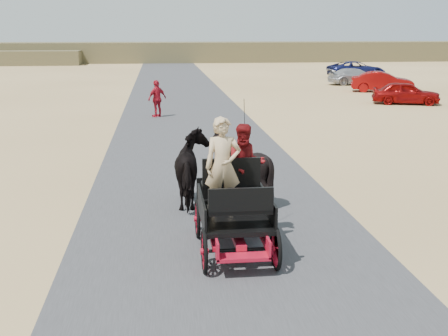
{
  "coord_description": "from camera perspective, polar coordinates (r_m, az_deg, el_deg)",
  "views": [
    {
      "loc": [
        -1.18,
        -8.94,
        4.05
      ],
      "look_at": [
        0.13,
        2.41,
        1.2
      ],
      "focal_mm": 45.0,
      "sensor_mm": 36.0,
      "label": 1
    }
  ],
  "objects": [
    {
      "name": "road",
      "position": [
        9.88,
        0.86,
        -10.15
      ],
      "size": [
        6.0,
        140.0,
        0.01
      ],
      "primitive_type": "cube",
      "color": "#38383A",
      "rests_on": "ground"
    },
    {
      "name": "carriage",
      "position": [
        10.5,
        1.01,
        -6.56
      ],
      "size": [
        1.3,
        2.4,
        0.72
      ],
      "primitive_type": null,
      "color": "black",
      "rests_on": "ground"
    },
    {
      "name": "car_b",
      "position": [
        38.46,
        15.79,
        8.42
      ],
      "size": [
        4.22,
        2.52,
        1.31
      ],
      "primitive_type": "imported",
      "rotation": [
        0.0,
        0.0,
        1.27
      ],
      "color": "maroon",
      "rests_on": "ground"
    },
    {
      "name": "passenger_woman",
      "position": [
        10.77,
        2.2,
        0.36
      ],
      "size": [
        0.77,
        0.6,
        1.58
      ],
      "primitive_type": "imported",
      "color": "#660C0F",
      "rests_on": "carriage"
    },
    {
      "name": "ground",
      "position": [
        9.88,
        0.86,
        -10.18
      ],
      "size": [
        140.0,
        140.0,
        0.0
      ],
      "primitive_type": "plane",
      "color": "tan"
    },
    {
      "name": "horse_right",
      "position": [
        13.27,
        1.67,
        0.05
      ],
      "size": [
        1.37,
        1.54,
        1.7
      ],
      "primitive_type": "imported",
      "rotation": [
        0.0,
        0.0,
        3.14
      ],
      "color": "black",
      "rests_on": "ground"
    },
    {
      "name": "ridge_far",
      "position": [
        71.0,
        -5.74,
        11.63
      ],
      "size": [
        140.0,
        6.0,
        2.4
      ],
      "primitive_type": "cube",
      "color": "brown",
      "rests_on": "ground"
    },
    {
      "name": "horse_left",
      "position": [
        13.16,
        -3.08,
        -0.09
      ],
      "size": [
        0.91,
        2.01,
        1.7
      ],
      "primitive_type": "imported",
      "rotation": [
        0.0,
        0.0,
        3.14
      ],
      "color": "black",
      "rests_on": "ground"
    },
    {
      "name": "driver_man",
      "position": [
        10.15,
        -0.12,
        0.17
      ],
      "size": [
        0.66,
        0.43,
        1.8
      ],
      "primitive_type": "imported",
      "color": "tan",
      "rests_on": "carriage"
    },
    {
      "name": "car_d",
      "position": [
        49.65,
        13.29,
        9.74
      ],
      "size": [
        4.94,
        2.41,
        1.35
      ],
      "primitive_type": "imported",
      "rotation": [
        0.0,
        0.0,
        1.61
      ],
      "color": "navy",
      "rests_on": "ground"
    },
    {
      "name": "car_a",
      "position": [
        32.56,
        18.0,
        7.27
      ],
      "size": [
        3.87,
        2.47,
        1.23
      ],
      "primitive_type": "imported",
      "rotation": [
        0.0,
        0.0,
        1.26
      ],
      "color": "maroon",
      "rests_on": "ground"
    },
    {
      "name": "car_c",
      "position": [
        43.0,
        13.25,
        9.03
      ],
      "size": [
        4.11,
        1.69,
        1.19
      ],
      "primitive_type": "imported",
      "rotation": [
        0.0,
        0.0,
        1.57
      ],
      "color": "#B2B2B7",
      "rests_on": "ground"
    },
    {
      "name": "pedestrian",
      "position": [
        26.55,
        -6.81,
        7.01
      ],
      "size": [
        1.05,
        0.96,
        1.73
      ],
      "primitive_type": "imported",
      "rotation": [
        0.0,
        0.0,
        3.82
      ],
      "color": "#A31222",
      "rests_on": "ground"
    }
  ]
}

